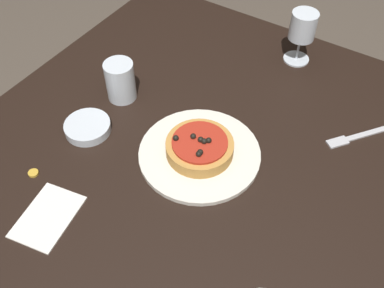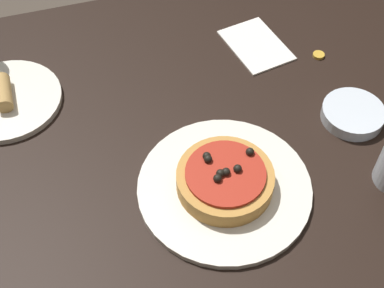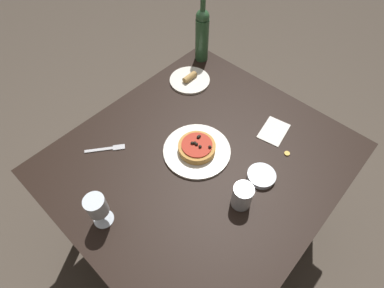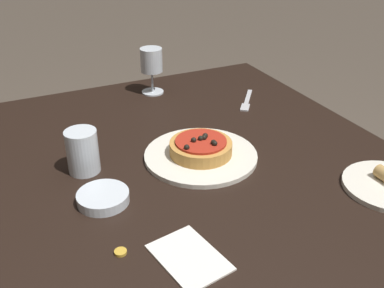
% 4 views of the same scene
% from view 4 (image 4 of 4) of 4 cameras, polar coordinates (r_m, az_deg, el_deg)
% --- Properties ---
extents(dining_table, '(1.17, 1.07, 0.74)m').
position_cam_4_polar(dining_table, '(1.20, -0.49, -5.39)').
color(dining_table, black).
rests_on(dining_table, ground_plane).
extents(dinner_plate, '(0.29, 0.29, 0.01)m').
position_cam_4_polar(dinner_plate, '(1.16, 1.12, -1.47)').
color(dinner_plate, silver).
rests_on(dinner_plate, dining_table).
extents(pizza, '(0.16, 0.16, 0.05)m').
position_cam_4_polar(pizza, '(1.14, 1.13, -0.40)').
color(pizza, '#BC843D').
rests_on(pizza, dinner_plate).
extents(wine_glass, '(0.07, 0.07, 0.16)m').
position_cam_4_polar(wine_glass, '(1.52, -5.17, 10.31)').
color(wine_glass, silver).
rests_on(wine_glass, dining_table).
extents(water_cup, '(0.08, 0.08, 0.11)m').
position_cam_4_polar(water_cup, '(1.11, -13.73, -0.92)').
color(water_cup, silver).
rests_on(water_cup, dining_table).
extents(side_bowl, '(0.12, 0.12, 0.02)m').
position_cam_4_polar(side_bowl, '(1.01, -11.22, -6.69)').
color(side_bowl, silver).
rests_on(side_bowl, dining_table).
extents(fork, '(0.15, 0.12, 0.00)m').
position_cam_4_polar(fork, '(1.49, 6.97, 5.37)').
color(fork, '#B7B7BC').
rests_on(fork, dining_table).
extents(paper_napkin, '(0.17, 0.13, 0.00)m').
position_cam_4_polar(paper_napkin, '(0.86, -0.37, -14.21)').
color(paper_napkin, silver).
rests_on(paper_napkin, dining_table).
extents(bottle_cap, '(0.02, 0.02, 0.01)m').
position_cam_4_polar(bottle_cap, '(0.88, -9.06, -13.39)').
color(bottle_cap, gold).
rests_on(bottle_cap, dining_table).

